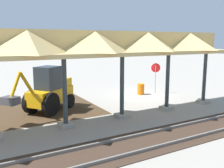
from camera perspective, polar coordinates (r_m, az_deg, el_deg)
ground_plane at (r=20.53m, az=6.86°, el=-2.46°), size 120.00×120.00×0.00m
dirt_work_zone at (r=16.93m, az=-20.70°, el=-5.72°), size 9.76×7.00×0.01m
platform_canopy at (r=12.48m, az=-11.09°, el=8.74°), size 21.40×3.20×4.90m
stop_sign at (r=21.09m, az=9.94°, el=2.81°), size 0.67×0.41×2.52m
backhoe at (r=15.99m, az=-14.16°, el=-1.62°), size 4.80×4.08×2.82m
traffic_barrel at (r=20.54m, az=6.61°, el=-1.16°), size 0.56×0.56×0.90m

